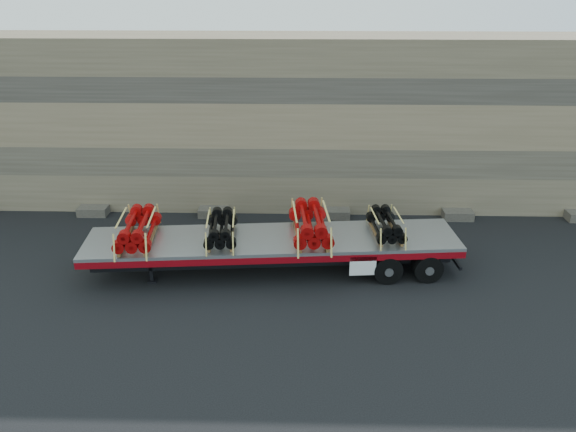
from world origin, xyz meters
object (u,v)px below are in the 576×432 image
bundle_front (138,230)px  bundle_midrear (310,224)px  bundle_midfront (221,229)px  bundle_rear (386,225)px  trailer (273,254)px

bundle_front → bundle_midrear: size_ratio=0.93×
bundle_front → bundle_midfront: bundle_front is taller
bundle_midfront → bundle_rear: size_ratio=1.05×
bundle_front → bundle_midfront: (2.68, 0.23, -0.06)m
bundle_rear → bundle_midrear: bearing=-180.0°
trailer → bundle_midfront: bearing=180.0°
bundle_midrear → bundle_rear: (2.51, 0.22, -0.10)m
bundle_midfront → bundle_midrear: bearing=-0.0°
bundle_front → bundle_midrear: (5.58, 0.49, 0.03)m
bundle_midfront → trailer: bearing=-0.0°
bundle_rear → bundle_midfront: bearing=-180.0°
bundle_front → bundle_rear: 8.13m
bundle_midfront → bundle_midrear: 2.92m
bundle_midfront → bundle_rear: bundle_midfront is taller
trailer → bundle_midfront: bundle_midfront is taller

